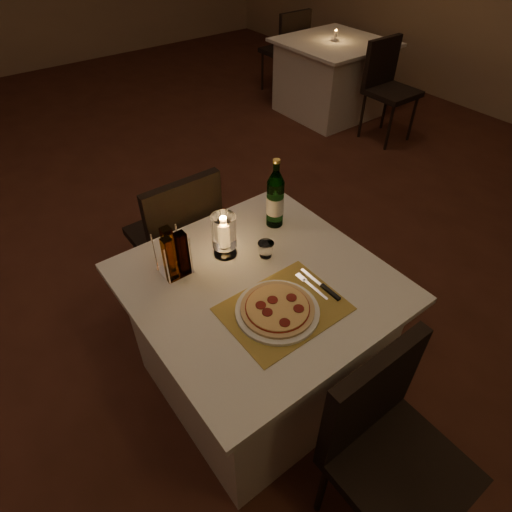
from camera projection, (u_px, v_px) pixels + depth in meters
floor at (201, 305)px, 2.65m from camera, size 8.00×10.00×0.02m
main_table at (259, 336)px, 1.99m from camera, size 1.00×1.00×0.74m
chair_near at (386, 439)px, 1.45m from camera, size 0.42×0.42×0.90m
chair_far at (179, 231)px, 2.30m from camera, size 0.42×0.42×0.90m
placemat at (283, 309)px, 1.63m from camera, size 0.45×0.34×0.00m
plate at (277, 311)px, 1.61m from camera, size 0.32×0.32×0.01m
pizza at (277, 308)px, 1.60m from camera, size 0.28×0.28×0.02m
fork at (309, 285)px, 1.72m from camera, size 0.02×0.18×0.00m
knife at (326, 289)px, 1.70m from camera, size 0.02×0.22×0.01m
tumbler at (266, 249)px, 1.84m from camera, size 0.07×0.07×0.07m
water_bottle at (275, 200)px, 1.95m from camera, size 0.08×0.08×0.34m
hurricane_candle at (224, 233)px, 1.80m from camera, size 0.11×0.11×0.20m
cruet_caddy at (174, 255)px, 1.72m from camera, size 0.12×0.12×0.21m
neighbor_table_right at (331, 78)px, 4.54m from camera, size 1.00×1.00×0.74m
neighbor_chair_ra at (387, 80)px, 4.00m from camera, size 0.42×0.42×0.90m
neighbor_chair_rb at (288, 44)px, 4.85m from camera, size 0.42×0.42×0.90m
neighbor_candle_right at (336, 35)px, 4.27m from camera, size 0.03×0.03×0.11m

